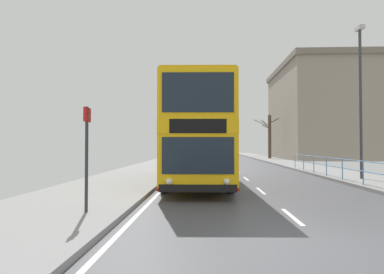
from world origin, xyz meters
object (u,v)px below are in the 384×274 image
bus_stop_sign_near (87,147)px  bare_tree_far_00 (270,136)px  background_building_00 (327,112)px  street_lamp_far_side (361,90)px  double_decker_bus_main (197,135)px

bus_stop_sign_near → bare_tree_far_00: 37.25m
bus_stop_sign_near → background_building_00: size_ratio=0.14×
bus_stop_sign_near → street_lamp_far_side: size_ratio=0.34×
double_decker_bus_main → background_building_00: bearing=61.3°
bus_stop_sign_near → background_building_00: bearing=62.9°
bus_stop_sign_near → bare_tree_far_00: (11.27, 35.48, 1.29)m
background_building_00 → bare_tree_far_00: bearing=-159.1°
bare_tree_far_00 → background_building_00: (8.54, 3.27, 3.41)m
background_building_00 → double_decker_bus_main: bearing=-118.7°
street_lamp_far_side → bare_tree_far_00: size_ratio=1.37×
double_decker_bus_main → background_building_00: 36.09m
bus_stop_sign_near → bare_tree_far_00: bare_tree_far_00 is taller
bus_stop_sign_near → street_lamp_far_side: 14.19m
street_lamp_far_side → background_building_00: (9.05, 29.93, 1.86)m
bus_stop_sign_near → double_decker_bus_main: bearing=70.4°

